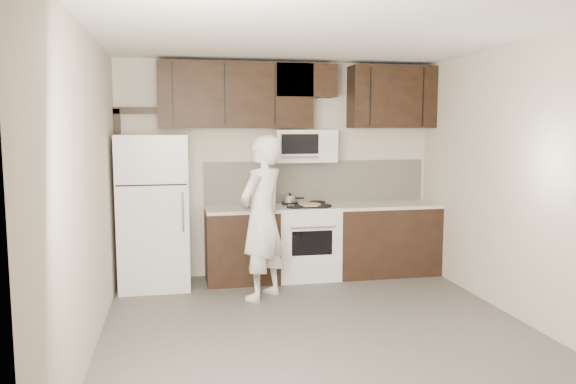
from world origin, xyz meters
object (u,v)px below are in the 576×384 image
object	(u,v)px
stove	(306,241)
refrigerator	(154,212)
microwave	(304,146)
person	(262,218)

from	to	relation	value
stove	refrigerator	bearing A→B (deg)	-178.49
microwave	person	world-z (taller)	microwave
refrigerator	person	size ratio (longest dim) A/B	1.00
microwave	stove	bearing A→B (deg)	-89.90
microwave	person	distance (m)	1.32
stove	refrigerator	size ratio (longest dim) A/B	0.52
refrigerator	person	world-z (taller)	person
stove	person	xyz separation A→B (m)	(-0.67, -0.74, 0.44)
stove	person	world-z (taller)	person
person	stove	bearing A→B (deg)	-178.29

